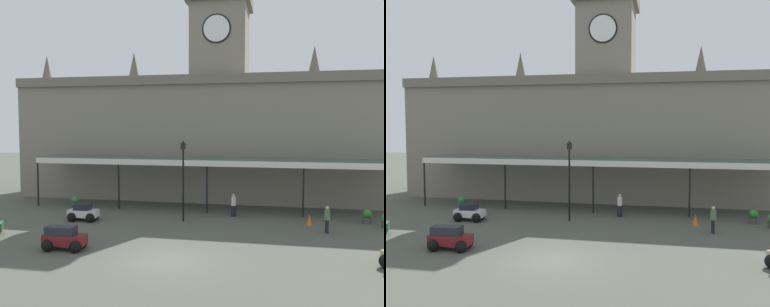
# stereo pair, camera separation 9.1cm
# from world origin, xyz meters

# --- Properties ---
(ground_plane) EXTENTS (140.00, 140.00, 0.00)m
(ground_plane) POSITION_xyz_m (0.00, 0.00, 0.00)
(ground_plane) COLOR #4C4F44
(station_building) EXTENTS (36.40, 7.05, 18.15)m
(station_building) POSITION_xyz_m (0.00, 18.47, 6.04)
(station_building) COLOR gray
(station_building) RESTS_ON ground
(entrance_canopy) EXTENTS (28.36, 3.26, 4.06)m
(entrance_canopy) POSITION_xyz_m (0.00, 12.72, 3.92)
(entrance_canopy) COLOR #38564C
(entrance_canopy) RESTS_ON ground
(car_white_sedan) EXTENTS (2.09, 1.58, 1.19)m
(car_white_sedan) POSITION_xyz_m (-8.00, 7.18, 0.50)
(car_white_sedan) COLOR silver
(car_white_sedan) RESTS_ON ground
(car_maroon_estate) EXTENTS (2.31, 1.65, 1.27)m
(car_maroon_estate) POSITION_xyz_m (-5.90, 0.66, 0.56)
(car_maroon_estate) COLOR maroon
(car_maroon_estate) RESTS_ON ground
(pedestrian_beside_cars) EXTENTS (0.34, 0.39, 1.67)m
(pedestrian_beside_cars) POSITION_xyz_m (8.25, 7.14, 0.91)
(pedestrian_beside_cars) COLOR black
(pedestrian_beside_cars) RESTS_ON ground
(pedestrian_crossing_forecourt) EXTENTS (0.38, 0.34, 1.67)m
(pedestrian_crossing_forecourt) POSITION_xyz_m (2.11, 10.54, 0.91)
(pedestrian_crossing_forecourt) COLOR black
(pedestrian_crossing_forecourt) RESTS_ON ground
(victorian_lamppost) EXTENTS (0.30, 0.30, 5.56)m
(victorian_lamppost) POSITION_xyz_m (-1.15, 8.48, 3.41)
(victorian_lamppost) COLOR black
(victorian_lamppost) RESTS_ON ground
(traffic_cone) EXTENTS (0.40, 0.40, 0.75)m
(traffic_cone) POSITION_xyz_m (7.33, 8.98, 0.37)
(traffic_cone) COLOR orange
(traffic_cone) RESTS_ON ground
(planter_by_canopy) EXTENTS (0.60, 0.60, 0.96)m
(planter_by_canopy) POSITION_xyz_m (11.19, 10.28, 0.49)
(planter_by_canopy) COLOR #47423D
(planter_by_canopy) RESTS_ON ground
(planter_forecourt_centre) EXTENTS (0.60, 0.60, 0.96)m
(planter_forecourt_centre) POSITION_xyz_m (-10.69, 11.24, 0.49)
(planter_forecourt_centre) COLOR #47423D
(planter_forecourt_centre) RESTS_ON ground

